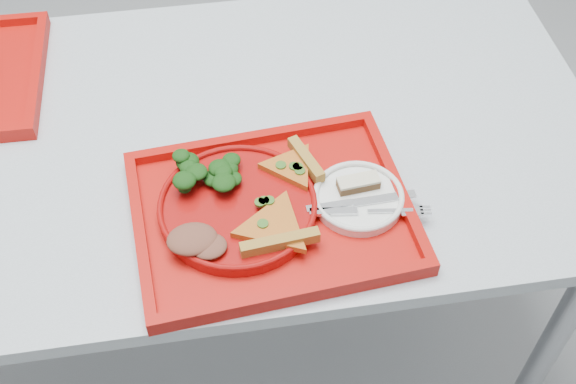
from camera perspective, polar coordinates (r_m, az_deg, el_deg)
The scene contains 12 objects.
ground at distance 1.94m, azimuth -6.53°, elevation -11.35°, with size 10.00×10.00×0.00m, color gray.
table at distance 1.39m, azimuth -8.96°, elevation 2.12°, with size 1.60×0.80×0.75m.
tray_main at distance 1.19m, azimuth -1.27°, elevation -1.79°, with size 0.45×0.35×0.01m, color #B30F09.
dinner_plate at distance 1.19m, azimuth -3.99°, elevation -1.29°, with size 0.26×0.26×0.02m, color #950B09.
side_plate at distance 1.20m, azimuth 5.57°, elevation -0.57°, with size 0.15×0.15×0.01m, color white.
pizza_slice_a at distance 1.14m, azimuth -1.08°, elevation -2.58°, with size 0.14×0.12×0.02m, color #C48A20, non-canonical shape.
pizza_slice_b at distance 1.22m, azimuth 0.26°, elevation 2.13°, with size 0.11×0.10×0.02m, color #C48A20, non-canonical shape.
salad_heap at distance 1.20m, azimuth -6.46°, elevation 1.63°, with size 0.10×0.09×0.05m, color black.
meat_portion at distance 1.13m, azimuth -7.58°, elevation -3.72°, with size 0.08×0.06×0.02m, color brown.
dessert_bar at distance 1.20m, azimuth 5.58°, elevation 0.71°, with size 0.07×0.03×0.02m.
knife at distance 1.19m, azimuth 5.83°, elevation -0.74°, with size 0.18×0.02×0.01m, color silver.
fork at distance 1.18m, azimuth 6.22°, elevation -1.50°, with size 0.18×0.02×0.01m, color silver.
Camera 1 is at (0.07, -0.94, 1.70)m, focal length 45.00 mm.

